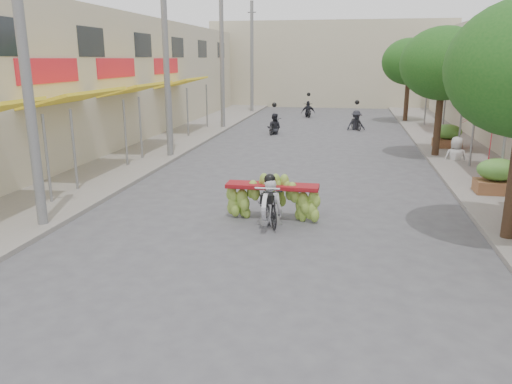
# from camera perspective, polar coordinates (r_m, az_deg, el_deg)

# --- Properties ---
(ground) EXTENTS (120.00, 120.00, 0.00)m
(ground) POSITION_cam_1_polar(r_m,az_deg,el_deg) (8.57, -2.79, -12.77)
(ground) COLOR #525156
(ground) RESTS_ON ground
(sidewalk_left) EXTENTS (4.00, 60.00, 0.12)m
(sidewalk_left) POSITION_cam_1_polar(r_m,az_deg,el_deg) (24.35, -10.90, 5.46)
(sidewalk_left) COLOR gray
(sidewalk_left) RESTS_ON ground
(sidewalk_right) EXTENTS (4.00, 60.00, 0.12)m
(sidewalk_right) POSITION_cam_1_polar(r_m,az_deg,el_deg) (23.32, 23.26, 4.09)
(sidewalk_right) COLOR gray
(sidewalk_right) RESTS_ON ground
(shophouse_row_left) EXTENTS (9.77, 40.00, 6.00)m
(shophouse_row_left) POSITION_cam_1_polar(r_m,az_deg,el_deg) (25.42, -22.86, 11.64)
(shophouse_row_left) COLOR beige
(shophouse_row_left) RESTS_ON ground
(far_building) EXTENTS (20.00, 6.00, 7.00)m
(far_building) POSITION_cam_1_polar(r_m,az_deg,el_deg) (45.41, 8.43, 14.25)
(far_building) COLOR beige
(far_building) RESTS_ON ground
(utility_pole_near) EXTENTS (0.60, 0.24, 8.00)m
(utility_pole_near) POSITION_cam_1_polar(r_m,az_deg,el_deg) (12.61, -25.01, 13.82)
(utility_pole_near) COLOR slate
(utility_pole_near) RESTS_ON ground
(utility_pole_mid) EXTENTS (0.60, 0.24, 8.00)m
(utility_pole_mid) POSITION_cam_1_polar(r_m,az_deg,el_deg) (20.66, -10.25, 14.89)
(utility_pole_mid) COLOR slate
(utility_pole_mid) RESTS_ON ground
(utility_pole_far) EXTENTS (0.60, 0.24, 8.00)m
(utility_pole_far) POSITION_cam_1_polar(r_m,az_deg,el_deg) (29.27, -3.91, 15.06)
(utility_pole_far) COLOR slate
(utility_pole_far) RESTS_ON ground
(utility_pole_back) EXTENTS (0.60, 0.24, 8.00)m
(utility_pole_back) POSITION_cam_1_polar(r_m,az_deg,el_deg) (38.06, -0.48, 15.08)
(utility_pole_back) COLOR slate
(utility_pole_back) RESTS_ON ground
(street_tree_mid) EXTENTS (3.40, 3.40, 5.25)m
(street_tree_mid) POSITION_cam_1_polar(r_m,az_deg,el_deg) (21.68, 20.64, 13.54)
(street_tree_mid) COLOR #3A2719
(street_tree_mid) RESTS_ON ground
(street_tree_far) EXTENTS (3.40, 3.40, 5.25)m
(street_tree_far) POSITION_cam_1_polar(r_m,az_deg,el_deg) (33.57, 17.13, 14.03)
(street_tree_far) COLOR #3A2719
(street_tree_far) RESTS_ON ground
(produce_crate_mid) EXTENTS (1.20, 0.88, 1.16)m
(produce_crate_mid) POSITION_cam_1_polar(r_m,az_deg,el_deg) (16.34, 25.91, 1.91)
(produce_crate_mid) COLOR brown
(produce_crate_mid) RESTS_ON ground
(produce_crate_far) EXTENTS (1.20, 0.88, 1.16)m
(produce_crate_far) POSITION_cam_1_polar(r_m,az_deg,el_deg) (24.02, 21.05, 6.18)
(produce_crate_far) COLOR brown
(produce_crate_far) RESTS_ON ground
(banana_motorbike) EXTENTS (2.34, 1.85, 2.18)m
(banana_motorbike) POSITION_cam_1_polar(r_m,az_deg,el_deg) (12.41, 1.72, -0.26)
(banana_motorbike) COLOR black
(banana_motorbike) RESTS_ON ground
(market_umbrella) EXTENTS (1.98, 1.98, 1.67)m
(market_umbrella) POSITION_cam_1_polar(r_m,az_deg,el_deg) (16.75, 25.62, 8.23)
(market_umbrella) COLOR red
(market_umbrella) RESTS_ON ground
(pedestrian) EXTENTS (0.91, 0.55, 1.84)m
(pedestrian) POSITION_cam_1_polar(r_m,az_deg,el_deg) (21.15, 22.05, 5.90)
(pedestrian) COLOR silver
(pedestrian) RESTS_ON ground
(bg_motorbike_a) EXTENTS (0.86, 1.56, 1.95)m
(bg_motorbike_a) POSITION_cam_1_polar(r_m,az_deg,el_deg) (27.28, 2.09, 8.22)
(bg_motorbike_a) COLOR black
(bg_motorbike_a) RESTS_ON ground
(bg_motorbike_b) EXTENTS (1.18, 1.68, 1.95)m
(bg_motorbike_b) POSITION_cam_1_polar(r_m,az_deg,el_deg) (29.41, 11.41, 8.61)
(bg_motorbike_b) COLOR black
(bg_motorbike_b) RESTS_ON ground
(bg_motorbike_c) EXTENTS (1.04, 1.69, 1.95)m
(bg_motorbike_c) POSITION_cam_1_polar(r_m,az_deg,el_deg) (35.50, 6.00, 9.78)
(bg_motorbike_c) COLOR black
(bg_motorbike_c) RESTS_ON ground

